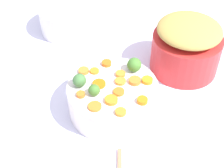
# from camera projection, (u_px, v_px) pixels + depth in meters

# --- Properties ---
(tabletop) EXTENTS (2.40, 2.40, 0.02)m
(tabletop) POSITION_uv_depth(u_px,v_px,m) (113.00, 109.00, 1.05)
(tabletop) COLOR white
(tabletop) RESTS_ON ground
(serving_bowl_carrots) EXTENTS (0.27, 0.27, 0.10)m
(serving_bowl_carrots) POSITION_uv_depth(u_px,v_px,m) (112.00, 98.00, 1.00)
(serving_bowl_carrots) COLOR white
(serving_bowl_carrots) RESTS_ON tabletop
(metal_pot) EXTENTS (0.23, 0.23, 0.13)m
(metal_pot) POSITION_uv_depth(u_px,v_px,m) (185.00, 53.00, 1.13)
(metal_pot) COLOR red
(metal_pot) RESTS_ON tabletop
(stuffing_mound) EXTENTS (0.21, 0.21, 0.06)m
(stuffing_mound) POSITION_uv_depth(u_px,v_px,m) (190.00, 30.00, 1.06)
(stuffing_mound) COLOR tan
(stuffing_mound) RESTS_ON metal_pot
(carrot_slice_0) EXTENTS (0.04, 0.04, 0.01)m
(carrot_slice_0) POSITION_uv_depth(u_px,v_px,m) (111.00, 100.00, 0.92)
(carrot_slice_0) COLOR orange
(carrot_slice_0) RESTS_ON serving_bowl_carrots
(carrot_slice_1) EXTENTS (0.04, 0.04, 0.01)m
(carrot_slice_1) POSITION_uv_depth(u_px,v_px,m) (84.00, 71.00, 1.01)
(carrot_slice_1) COLOR orange
(carrot_slice_1) RESTS_ON serving_bowl_carrots
(carrot_slice_2) EXTENTS (0.04, 0.04, 0.01)m
(carrot_slice_2) POSITION_uv_depth(u_px,v_px,m) (119.00, 92.00, 0.95)
(carrot_slice_2) COLOR orange
(carrot_slice_2) RESTS_ON serving_bowl_carrots
(carrot_slice_3) EXTENTS (0.04, 0.04, 0.01)m
(carrot_slice_3) POSITION_uv_depth(u_px,v_px,m) (107.00, 63.00, 1.03)
(carrot_slice_3) COLOR orange
(carrot_slice_3) RESTS_ON serving_bowl_carrots
(carrot_slice_4) EXTENTS (0.03, 0.03, 0.01)m
(carrot_slice_4) POSITION_uv_depth(u_px,v_px,m) (120.00, 74.00, 1.00)
(carrot_slice_4) COLOR orange
(carrot_slice_4) RESTS_ON serving_bowl_carrots
(carrot_slice_5) EXTENTS (0.04, 0.04, 0.01)m
(carrot_slice_5) POSITION_uv_depth(u_px,v_px,m) (99.00, 84.00, 0.97)
(carrot_slice_5) COLOR orange
(carrot_slice_5) RESTS_ON serving_bowl_carrots
(carrot_slice_6) EXTENTS (0.05, 0.05, 0.01)m
(carrot_slice_6) POSITION_uv_depth(u_px,v_px,m) (135.00, 81.00, 0.98)
(carrot_slice_6) COLOR orange
(carrot_slice_6) RESTS_ON serving_bowl_carrots
(carrot_slice_7) EXTENTS (0.05, 0.05, 0.01)m
(carrot_slice_7) POSITION_uv_depth(u_px,v_px,m) (147.00, 80.00, 0.98)
(carrot_slice_7) COLOR orange
(carrot_slice_7) RESTS_ON serving_bowl_carrots
(carrot_slice_8) EXTENTS (0.03, 0.03, 0.01)m
(carrot_slice_8) POSITION_uv_depth(u_px,v_px,m) (121.00, 112.00, 0.89)
(carrot_slice_8) COLOR orange
(carrot_slice_8) RESTS_ON serving_bowl_carrots
(carrot_slice_9) EXTENTS (0.04, 0.04, 0.01)m
(carrot_slice_9) POSITION_uv_depth(u_px,v_px,m) (142.00, 100.00, 0.92)
(carrot_slice_9) COLOR orange
(carrot_slice_9) RESTS_ON serving_bowl_carrots
(carrot_slice_10) EXTENTS (0.05, 0.05, 0.01)m
(carrot_slice_10) POSITION_uv_depth(u_px,v_px,m) (95.00, 106.00, 0.91)
(carrot_slice_10) COLOR orange
(carrot_slice_10) RESTS_ON serving_bowl_carrots
(carrot_slice_11) EXTENTS (0.05, 0.05, 0.01)m
(carrot_slice_11) POSITION_uv_depth(u_px,v_px,m) (120.00, 81.00, 0.98)
(carrot_slice_11) COLOR orange
(carrot_slice_11) RESTS_ON serving_bowl_carrots
(carrot_slice_12) EXTENTS (0.03, 0.03, 0.01)m
(carrot_slice_12) POSITION_uv_depth(u_px,v_px,m) (81.00, 94.00, 0.94)
(carrot_slice_12) COLOR orange
(carrot_slice_12) RESTS_ON serving_bowl_carrots
(carrot_slice_13) EXTENTS (0.04, 0.04, 0.01)m
(carrot_slice_13) POSITION_uv_depth(u_px,v_px,m) (94.00, 71.00, 1.01)
(carrot_slice_13) COLOR orange
(carrot_slice_13) RESTS_ON serving_bowl_carrots
(brussels_sprout_0) EXTENTS (0.04, 0.04, 0.04)m
(brussels_sprout_0) POSITION_uv_depth(u_px,v_px,m) (134.00, 65.00, 1.00)
(brussels_sprout_0) COLOR #498630
(brussels_sprout_0) RESTS_ON serving_bowl_carrots
(brussels_sprout_1) EXTENTS (0.03, 0.03, 0.03)m
(brussels_sprout_1) POSITION_uv_depth(u_px,v_px,m) (94.00, 90.00, 0.93)
(brussels_sprout_1) COLOR #487C30
(brussels_sprout_1) RESTS_ON serving_bowl_carrots
(brussels_sprout_2) EXTENTS (0.04, 0.04, 0.04)m
(brussels_sprout_2) POSITION_uv_depth(u_px,v_px,m) (80.00, 80.00, 0.96)
(brussels_sprout_2) COLOR #487D3F
(brussels_sprout_2) RESTS_ON serving_bowl_carrots
(casserole_dish) EXTENTS (0.22, 0.22, 0.10)m
(casserole_dish) POSITION_uv_depth(u_px,v_px,m) (69.00, 18.00, 1.30)
(casserole_dish) COLOR white
(casserole_dish) RESTS_ON tabletop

